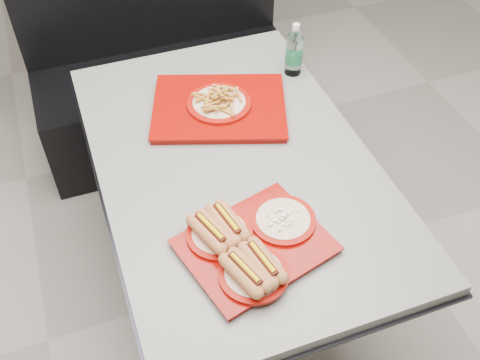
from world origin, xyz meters
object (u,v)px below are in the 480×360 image
object	(u,v)px
diner_table	(235,192)
booth_bench	(163,67)
water_bottle	(294,52)
tray_near	(250,244)
tray_far	(219,105)

from	to	relation	value
diner_table	booth_bench	world-z (taller)	booth_bench
diner_table	water_bottle	distance (m)	0.61
tray_near	tray_far	distance (m)	0.65
diner_table	tray_far	xyz separation A→B (m)	(0.03, 0.26, 0.19)
diner_table	water_bottle	bearing A→B (deg)	45.41
diner_table	tray_far	distance (m)	0.33
tray_far	water_bottle	world-z (taller)	water_bottle
diner_table	booth_bench	size ratio (longest dim) A/B	1.05
tray_near	diner_table	bearing A→B (deg)	77.17
diner_table	water_bottle	world-z (taller)	water_bottle
tray_far	tray_near	bearing A→B (deg)	-100.61
tray_near	tray_far	bearing A→B (deg)	79.39
diner_table	water_bottle	xyz separation A→B (m)	(0.38, 0.39, 0.26)
booth_bench	tray_near	size ratio (longest dim) A/B	2.85
booth_bench	water_bottle	distance (m)	0.92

